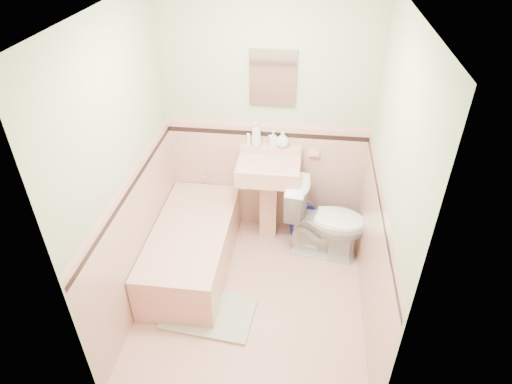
# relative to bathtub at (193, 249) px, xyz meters

# --- Properties ---
(floor) EXTENTS (2.20, 2.20, 0.00)m
(floor) POSITION_rel_bathtub_xyz_m (0.63, -0.33, -0.23)
(floor) COLOR #DAA48F
(floor) RESTS_ON ground
(ceiling) EXTENTS (2.20, 2.20, 0.00)m
(ceiling) POSITION_rel_bathtub_xyz_m (0.63, -0.33, 2.27)
(ceiling) COLOR white
(ceiling) RESTS_ON ground
(wall_back) EXTENTS (2.50, 0.00, 2.50)m
(wall_back) POSITION_rel_bathtub_xyz_m (0.63, 0.77, 1.02)
(wall_back) COLOR beige
(wall_back) RESTS_ON ground
(wall_front) EXTENTS (2.50, 0.00, 2.50)m
(wall_front) POSITION_rel_bathtub_xyz_m (0.63, -1.43, 1.02)
(wall_front) COLOR beige
(wall_front) RESTS_ON ground
(wall_left) EXTENTS (0.00, 2.50, 2.50)m
(wall_left) POSITION_rel_bathtub_xyz_m (-0.37, -0.33, 1.02)
(wall_left) COLOR beige
(wall_left) RESTS_ON ground
(wall_right) EXTENTS (0.00, 2.50, 2.50)m
(wall_right) POSITION_rel_bathtub_xyz_m (1.63, -0.33, 1.02)
(wall_right) COLOR beige
(wall_right) RESTS_ON ground
(wainscot_back) EXTENTS (2.00, 0.00, 2.00)m
(wainscot_back) POSITION_rel_bathtub_xyz_m (0.63, 0.76, 0.38)
(wainscot_back) COLOR #DDA894
(wainscot_back) RESTS_ON ground
(wainscot_front) EXTENTS (2.00, 0.00, 2.00)m
(wainscot_front) POSITION_rel_bathtub_xyz_m (0.63, -1.42, 0.38)
(wainscot_front) COLOR #DDA894
(wainscot_front) RESTS_ON ground
(wainscot_left) EXTENTS (0.00, 2.20, 2.20)m
(wainscot_left) POSITION_rel_bathtub_xyz_m (-0.36, -0.33, 0.38)
(wainscot_left) COLOR #DDA894
(wainscot_left) RESTS_ON ground
(wainscot_right) EXTENTS (0.00, 2.20, 2.20)m
(wainscot_right) POSITION_rel_bathtub_xyz_m (1.62, -0.33, 0.38)
(wainscot_right) COLOR #DDA894
(wainscot_right) RESTS_ON ground
(accent_back) EXTENTS (2.00, 0.00, 2.00)m
(accent_back) POSITION_rel_bathtub_xyz_m (0.63, 0.75, 0.90)
(accent_back) COLOR black
(accent_back) RESTS_ON ground
(accent_front) EXTENTS (2.00, 0.00, 2.00)m
(accent_front) POSITION_rel_bathtub_xyz_m (0.63, -1.41, 0.90)
(accent_front) COLOR black
(accent_front) RESTS_ON ground
(accent_left) EXTENTS (0.00, 2.20, 2.20)m
(accent_left) POSITION_rel_bathtub_xyz_m (-0.35, -0.33, 0.89)
(accent_left) COLOR black
(accent_left) RESTS_ON ground
(accent_right) EXTENTS (0.00, 2.20, 2.20)m
(accent_right) POSITION_rel_bathtub_xyz_m (1.61, -0.33, 0.89)
(accent_right) COLOR black
(accent_right) RESTS_ON ground
(cap_back) EXTENTS (2.00, 0.00, 2.00)m
(cap_back) POSITION_rel_bathtub_xyz_m (0.63, 0.75, 0.99)
(cap_back) COLOR #DA9B8A
(cap_back) RESTS_ON ground
(cap_front) EXTENTS (2.00, 0.00, 2.00)m
(cap_front) POSITION_rel_bathtub_xyz_m (0.63, -1.41, 0.99)
(cap_front) COLOR #DA9B8A
(cap_front) RESTS_ON ground
(cap_left) EXTENTS (0.00, 2.20, 2.20)m
(cap_left) POSITION_rel_bathtub_xyz_m (-0.35, -0.33, 1.00)
(cap_left) COLOR #DA9B8A
(cap_left) RESTS_ON ground
(cap_right) EXTENTS (0.00, 2.20, 2.20)m
(cap_right) POSITION_rel_bathtub_xyz_m (1.61, -0.33, 1.00)
(cap_right) COLOR #DA9B8A
(cap_right) RESTS_ON ground
(bathtub) EXTENTS (0.70, 1.50, 0.45)m
(bathtub) POSITION_rel_bathtub_xyz_m (0.00, 0.00, 0.00)
(bathtub) COLOR tan
(bathtub) RESTS_ON floor
(tub_faucet) EXTENTS (0.04, 0.12, 0.04)m
(tub_faucet) POSITION_rel_bathtub_xyz_m (0.00, 0.72, 0.41)
(tub_faucet) COLOR silver
(tub_faucet) RESTS_ON wall_back
(sink) EXTENTS (0.60, 0.50, 0.95)m
(sink) POSITION_rel_bathtub_xyz_m (0.68, 0.53, 0.25)
(sink) COLOR tan
(sink) RESTS_ON floor
(sink_faucet) EXTENTS (0.02, 0.02, 0.10)m
(sink_faucet) POSITION_rel_bathtub_xyz_m (0.68, 0.67, 0.72)
(sink_faucet) COLOR silver
(sink_faucet) RESTS_ON sink
(medicine_cabinet) EXTENTS (0.41, 0.04, 0.51)m
(medicine_cabinet) POSITION_rel_bathtub_xyz_m (0.68, 0.74, 1.47)
(medicine_cabinet) COLOR white
(medicine_cabinet) RESTS_ON wall_back
(soap_dish) EXTENTS (0.11, 0.06, 0.04)m
(soap_dish) POSITION_rel_bathtub_xyz_m (1.10, 0.73, 0.72)
(soap_dish) COLOR tan
(soap_dish) RESTS_ON wall_back
(soap_bottle_left) EXTENTS (0.12, 0.12, 0.25)m
(soap_bottle_left) POSITION_rel_bathtub_xyz_m (0.54, 0.71, 0.91)
(soap_bottle_left) COLOR #B2B2B2
(soap_bottle_left) RESTS_ON sink
(soap_bottle_mid) EXTENTS (0.10, 0.10, 0.16)m
(soap_bottle_mid) POSITION_rel_bathtub_xyz_m (0.70, 0.71, 0.87)
(soap_bottle_mid) COLOR #B2B2B2
(soap_bottle_mid) RESTS_ON sink
(soap_bottle_right) EXTENTS (0.16, 0.16, 0.17)m
(soap_bottle_right) POSITION_rel_bathtub_xyz_m (0.79, 0.71, 0.87)
(soap_bottle_right) COLOR #B2B2B2
(soap_bottle_right) RESTS_ON sink
(tube) EXTENTS (0.04, 0.04, 0.12)m
(tube) POSITION_rel_bathtub_xyz_m (0.46, 0.71, 0.85)
(tube) COLOR white
(tube) RESTS_ON sink
(toilet) EXTENTS (0.85, 0.56, 0.81)m
(toilet) POSITION_rel_bathtub_xyz_m (1.27, 0.38, 0.18)
(toilet) COLOR white
(toilet) RESTS_ON floor
(bucket) EXTENTS (0.31, 0.31, 0.29)m
(bucket) POSITION_rel_bathtub_xyz_m (1.03, 0.66, -0.08)
(bucket) COLOR #131997
(bucket) RESTS_ON floor
(bath_mat) EXTENTS (0.82, 0.59, 0.03)m
(bath_mat) POSITION_rel_bathtub_xyz_m (0.28, -0.58, -0.21)
(bath_mat) COLOR gray
(bath_mat) RESTS_ON floor
(shoe) EXTENTS (0.17, 0.10, 0.07)m
(shoe) POSITION_rel_bathtub_xyz_m (0.10, -0.49, -0.16)
(shoe) COLOR #BF1E59
(shoe) RESTS_ON bath_mat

